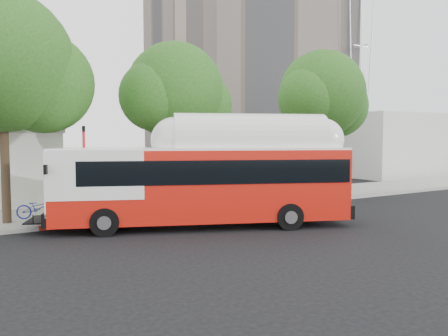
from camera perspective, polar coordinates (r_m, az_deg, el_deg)
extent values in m
plane|color=black|center=(18.48, 4.43, -7.64)|extent=(120.00, 120.00, 0.00)
cube|color=gray|center=(23.98, -4.62, -4.77)|extent=(60.00, 5.00, 0.15)
cube|color=gray|center=(21.71, -1.56, -5.68)|extent=(60.00, 0.30, 0.15)
cube|color=maroon|center=(20.43, -8.96, -6.33)|extent=(10.00, 0.32, 0.16)
cylinder|color=#2D2116|center=(20.32, -26.72, 1.64)|extent=(0.36, 0.36, 6.08)
sphere|color=#1D4E16|center=(20.55, -27.06, 12.29)|extent=(5.80, 5.80, 5.80)
sphere|color=#1D4E16|center=(20.82, -22.57, 10.19)|extent=(4.35, 4.35, 4.35)
cylinder|color=#2D2116|center=(22.84, -6.35, 1.46)|extent=(0.36, 0.36, 5.44)
sphere|color=#1D4E16|center=(22.94, -6.42, 9.97)|extent=(5.00, 5.00, 5.00)
sphere|color=#1D4E16|center=(23.66, -3.54, 8.15)|extent=(3.75, 3.75, 3.75)
cylinder|color=#2D2116|center=(28.34, 12.56, 2.20)|extent=(0.36, 0.36, 5.76)
sphere|color=#1D4E16|center=(28.46, 12.67, 9.46)|extent=(5.40, 5.40, 5.40)
sphere|color=#1D4E16|center=(29.57, 14.48, 7.82)|extent=(4.05, 4.05, 4.05)
cube|color=gray|center=(53.19, 2.81, 19.01)|extent=(18.00, 18.00, 35.00)
cube|color=silver|center=(50.85, 21.89, 2.90)|extent=(20.00, 12.00, 6.00)
cube|color=red|center=(18.14, -2.74, -2.14)|extent=(12.00, 6.81, 2.87)
cube|color=black|center=(18.15, -1.19, -0.25)|extent=(10.92, 6.42, 0.94)
cube|color=white|center=(18.04, -2.76, 2.53)|extent=(11.97, 6.74, 0.10)
cube|color=white|center=(18.36, 3.41, 3.35)|extent=(6.63, 4.20, 0.55)
cube|color=black|center=(18.76, -22.97, -6.23)|extent=(1.40, 1.95, 0.06)
imported|color=navy|center=(18.68, -23.01, -4.79)|extent=(1.18, 1.80, 0.89)
cylinder|color=red|center=(19.65, -17.74, -1.24)|extent=(0.12, 0.12, 3.99)
cube|color=black|center=(19.58, -17.88, 4.88)|extent=(0.05, 0.40, 0.25)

